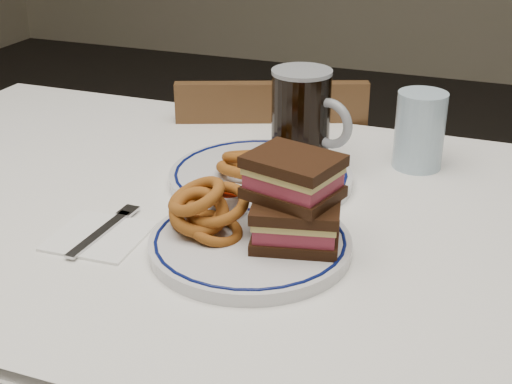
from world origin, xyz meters
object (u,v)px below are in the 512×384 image
(chair_far, at_px, (269,228))
(beer_mug, at_px, (303,118))
(main_plate, at_px, (250,243))
(far_plate, at_px, (261,177))
(reuben_sandwich, at_px, (295,200))

(chair_far, xyz_separation_m, beer_mug, (0.16, -0.29, 0.38))
(chair_far, bearing_deg, beer_mug, -61.05)
(main_plate, xyz_separation_m, beer_mug, (-0.02, 0.31, 0.07))
(chair_far, bearing_deg, far_plate, -72.45)
(beer_mug, bearing_deg, far_plate, -112.14)
(main_plate, xyz_separation_m, reuben_sandwich, (0.06, 0.02, 0.07))
(chair_far, height_order, far_plate, chair_far)
(chair_far, relative_size, main_plate, 3.04)
(chair_far, bearing_deg, reuben_sandwich, -67.49)
(reuben_sandwich, height_order, beer_mug, beer_mug)
(far_plate, bearing_deg, beer_mug, 67.86)
(main_plate, xyz_separation_m, far_plate, (-0.06, 0.21, 0.00))
(reuben_sandwich, bearing_deg, beer_mug, 105.29)
(main_plate, distance_m, far_plate, 0.22)
(beer_mug, bearing_deg, main_plate, -85.64)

